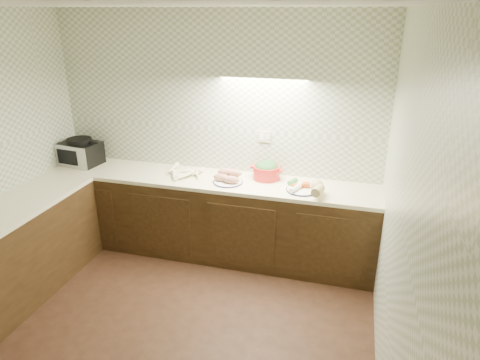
% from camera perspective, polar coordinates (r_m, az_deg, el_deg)
% --- Properties ---
extents(room, '(3.60, 3.60, 2.60)m').
position_cam_1_polar(room, '(3.05, -14.16, 2.98)').
color(room, black).
rests_on(room, ground).
extents(counter, '(3.60, 3.60, 0.90)m').
position_cam_1_polar(counter, '(4.39, -16.34, -8.17)').
color(counter, black).
rests_on(counter, ground).
extents(toaster_oven, '(0.47, 0.38, 0.31)m').
position_cam_1_polar(toaster_oven, '(5.27, -20.50, 3.49)').
color(toaster_oven, black).
rests_on(toaster_oven, counter).
extents(parsnip_pile, '(0.47, 0.38, 0.07)m').
position_cam_1_polar(parsnip_pile, '(4.66, -7.74, 0.96)').
color(parsnip_pile, '#F6E5C4').
rests_on(parsnip_pile, counter).
extents(sweet_potato_plate, '(0.32, 0.31, 0.14)m').
position_cam_1_polar(sweet_potato_plate, '(4.43, -1.56, 0.34)').
color(sweet_potato_plate, '#1A1944').
rests_on(sweet_potato_plate, counter).
extents(onion_bowl, '(0.13, 0.13, 0.10)m').
position_cam_1_polar(onion_bowl, '(4.60, -0.97, 0.91)').
color(onion_bowl, black).
rests_on(onion_bowl, counter).
extents(dutch_oven, '(0.36, 0.32, 0.20)m').
position_cam_1_polar(dutch_oven, '(4.52, 3.55, 1.32)').
color(dutch_oven, red).
rests_on(dutch_oven, counter).
extents(veg_plate, '(0.42, 0.37, 0.14)m').
position_cam_1_polar(veg_plate, '(4.26, 9.14, -0.90)').
color(veg_plate, '#1A1944').
rests_on(veg_plate, counter).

